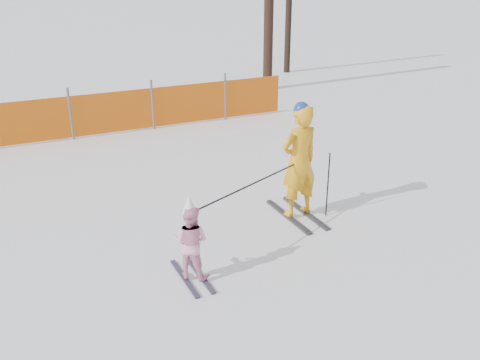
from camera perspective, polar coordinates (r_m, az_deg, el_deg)
name	(u,v)px	position (r m, az deg, el deg)	size (l,w,h in m)	color
ground	(255,255)	(7.89, 1.58, -7.99)	(120.00, 120.00, 0.00)	white
adult	(299,161)	(8.69, 6.33, 2.02)	(0.73, 1.37, 1.96)	black
child	(191,241)	(7.12, -5.28, -6.54)	(0.64, 1.00, 1.22)	black
ski_poles	(279,185)	(8.13, 4.14, -0.52)	(2.62, 0.93, 1.12)	black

